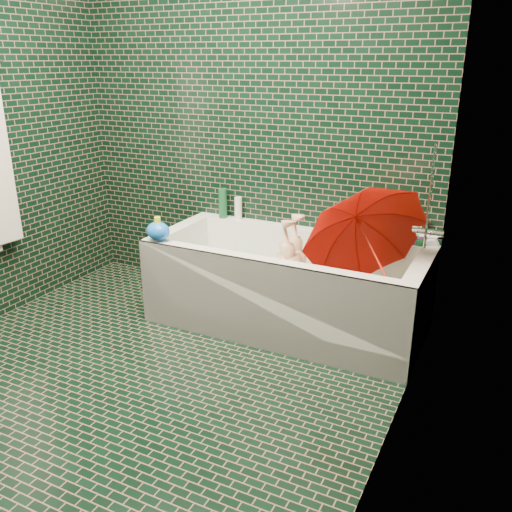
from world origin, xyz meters
The scene contains 18 objects.
floor centered at (0.00, 0.00, 0.00)m, with size 2.80×2.80×0.00m, color black.
wall_back centered at (0.00, 1.40, 1.25)m, with size 2.80×2.80×0.00m, color black.
wall_right centered at (1.30, 0.00, 1.25)m, with size 2.80×2.80×0.00m, color black.
bathtub centered at (0.45, 1.01, 0.21)m, with size 1.70×0.75×0.55m.
bath_mat centered at (0.45, 1.02, 0.16)m, with size 1.35×0.47×0.01m, color green.
water centered at (0.45, 1.02, 0.30)m, with size 1.48×0.53×0.00m, color silver.
faucet centered at (1.26, 1.02, 0.77)m, with size 0.18×0.19×0.55m.
child centered at (0.51, 1.00, 0.31)m, with size 0.30×0.20×0.82m, color tan.
umbrella centered at (1.00, 0.93, 0.62)m, with size 0.70×0.70×0.62m, color red.
soap_bottle_a centered at (1.25, 1.35, 0.55)m, with size 0.10×0.10×0.25m, color white.
soap_bottle_b centered at (1.16, 1.32, 0.55)m, with size 0.09×0.09×0.20m, color #571F77.
soap_bottle_c centered at (1.16, 1.32, 0.55)m, with size 0.12×0.12×0.15m, color #154C29.
bottle_right_tall centered at (1.06, 1.36, 0.66)m, with size 0.06×0.06×0.23m, color #154C29.
bottle_right_pump centered at (1.19, 1.37, 0.63)m, with size 0.05×0.05×0.16m, color silver.
bottle_left_tall centered at (-0.19, 1.34, 0.65)m, with size 0.06×0.06×0.21m, color #154C29.
bottle_left_short centered at (-0.07, 1.35, 0.63)m, with size 0.05×0.05×0.16m, color white.
rubber_duck centered at (0.89, 1.35, 0.60)m, with size 0.13×0.10×0.10m.
bath_toy centered at (-0.29, 0.71, 0.62)m, with size 0.18×0.16×0.15m.
Camera 1 is at (1.67, -1.89, 1.62)m, focal length 38.00 mm.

